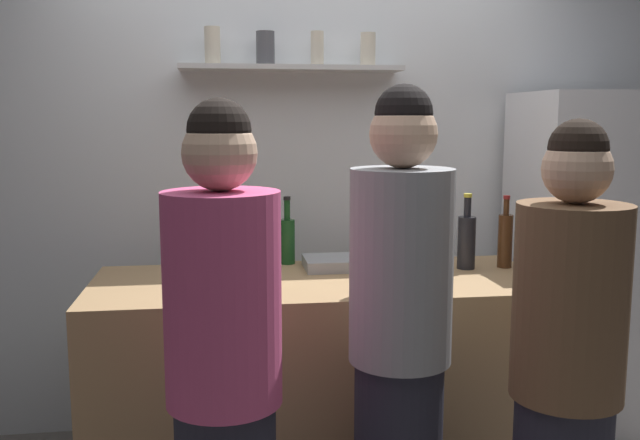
# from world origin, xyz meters

# --- Properties ---
(back_wall_assembly) EXTENTS (4.80, 0.32, 2.60)m
(back_wall_assembly) POSITION_xyz_m (-0.00, 1.25, 1.30)
(back_wall_assembly) COLOR white
(back_wall_assembly) RESTS_ON ground
(refrigerator) EXTENTS (0.66, 0.62, 1.73)m
(refrigerator) POSITION_xyz_m (1.40, 0.85, 0.87)
(refrigerator) COLOR white
(refrigerator) RESTS_ON ground
(counter) EXTENTS (1.90, 0.76, 0.94)m
(counter) POSITION_xyz_m (-0.00, 0.47, 0.47)
(counter) COLOR #9E7A51
(counter) RESTS_ON ground
(baking_pan) EXTENTS (0.34, 0.24, 0.05)m
(baking_pan) POSITION_xyz_m (0.13, 0.66, 0.96)
(baking_pan) COLOR gray
(baking_pan) RESTS_ON counter
(utensil_holder) EXTENTS (0.09, 0.09, 0.22)m
(utensil_holder) POSITION_xyz_m (0.42, 0.25, 0.99)
(utensil_holder) COLOR #B2B2B7
(utensil_holder) RESTS_ON counter
(wine_bottle_amber_glass) EXTENTS (0.07, 0.07, 0.33)m
(wine_bottle_amber_glass) POSITION_xyz_m (0.86, 0.58, 1.07)
(wine_bottle_amber_glass) COLOR #472814
(wine_bottle_amber_glass) RESTS_ON counter
(wine_bottle_pale_glass) EXTENTS (0.08, 0.08, 0.33)m
(wine_bottle_pale_glass) POSITION_xyz_m (0.17, 0.20, 1.07)
(wine_bottle_pale_glass) COLOR #B2BFB2
(wine_bottle_pale_glass) RESTS_ON counter
(wine_bottle_green_glass) EXTENTS (0.07, 0.07, 0.31)m
(wine_bottle_green_glass) POSITION_xyz_m (-0.11, 0.80, 1.06)
(wine_bottle_green_glass) COLOR #19471E
(wine_bottle_green_glass) RESTS_ON counter
(wine_bottle_dark_glass) EXTENTS (0.08, 0.08, 0.34)m
(wine_bottle_dark_glass) POSITION_xyz_m (0.68, 0.58, 1.07)
(wine_bottle_dark_glass) COLOR black
(wine_bottle_dark_glass) RESTS_ON counter
(water_bottle_plastic) EXTENTS (0.08, 0.08, 0.22)m
(water_bottle_plastic) POSITION_xyz_m (-0.22, 0.37, 1.04)
(water_bottle_plastic) COLOR silver
(water_bottle_plastic) RESTS_ON counter
(person_brown_jacket) EXTENTS (0.34, 0.34, 1.61)m
(person_brown_jacket) POSITION_xyz_m (0.64, -0.43, 0.79)
(person_brown_jacket) COLOR #262633
(person_brown_jacket) RESTS_ON ground
(person_pink_top) EXTENTS (0.34, 0.34, 1.67)m
(person_pink_top) POSITION_xyz_m (-0.40, -0.39, 0.82)
(person_pink_top) COLOR #262633
(person_pink_top) RESTS_ON ground
(person_grey_hoodie) EXTENTS (0.34, 0.34, 1.72)m
(person_grey_hoodie) POSITION_xyz_m (0.18, -0.18, 0.85)
(person_grey_hoodie) COLOR #262633
(person_grey_hoodie) RESTS_ON ground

